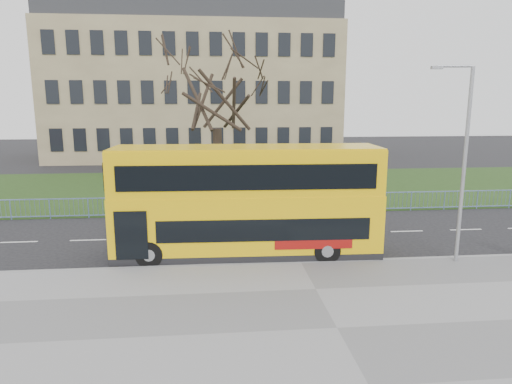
% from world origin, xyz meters
% --- Properties ---
extents(ground, '(120.00, 120.00, 0.00)m').
position_xyz_m(ground, '(0.00, 0.00, 0.00)').
color(ground, black).
rests_on(ground, ground).
extents(pavement, '(80.00, 10.50, 0.12)m').
position_xyz_m(pavement, '(0.00, -6.75, 0.06)').
color(pavement, slate).
rests_on(pavement, ground).
extents(kerb, '(80.00, 0.20, 0.14)m').
position_xyz_m(kerb, '(0.00, -1.55, 0.07)').
color(kerb, gray).
rests_on(kerb, ground).
extents(grass_verge, '(80.00, 15.40, 0.08)m').
position_xyz_m(grass_verge, '(0.00, 14.30, 0.04)').
color(grass_verge, '#1F3413').
rests_on(grass_verge, ground).
extents(guard_railing, '(40.00, 0.12, 1.10)m').
position_xyz_m(guard_railing, '(0.00, 6.60, 0.55)').
color(guard_railing, '#6882B9').
rests_on(guard_railing, ground).
extents(bare_tree, '(7.44, 7.44, 10.63)m').
position_xyz_m(bare_tree, '(-3.00, 10.00, 5.39)').
color(bare_tree, black).
rests_on(bare_tree, grass_verge).
extents(civic_building, '(30.00, 15.00, 14.00)m').
position_xyz_m(civic_building, '(-5.00, 35.00, 7.00)').
color(civic_building, '#847554').
rests_on(civic_building, ground).
extents(yellow_bus, '(10.55, 2.81, 4.39)m').
position_xyz_m(yellow_bus, '(-1.98, -0.26, 2.36)').
color(yellow_bus, yellow).
rests_on(yellow_bus, ground).
extents(street_lamp, '(1.55, 0.34, 7.34)m').
position_xyz_m(street_lamp, '(5.91, -1.99, 4.14)').
color(street_lamp, gray).
rests_on(street_lamp, pavement).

